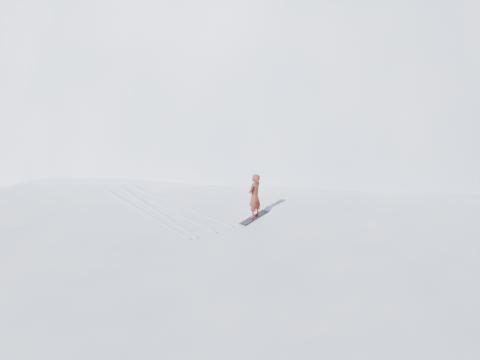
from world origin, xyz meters
The scene contains 8 objects.
ground centered at (0.00, 0.00, 0.00)m, with size 400.00×400.00×0.00m, color white.
near_ridge centered at (1.00, 3.00, 0.00)m, with size 36.00×28.00×4.80m, color white.
summit_peak centered at (22.00, 26.00, 0.00)m, with size 60.00×56.00×56.00m, color white.
peak_shoulder centered at (10.00, 20.00, 0.00)m, with size 28.00×24.00×18.00m, color white.
wind_bumps centered at (-0.56, 2.12, 0.00)m, with size 16.00×14.40×1.00m.
snowboard centered at (1.18, 2.04, 2.41)m, with size 1.45×0.27×0.02m, color black.
snowboarder centered at (1.18, 2.04, 3.22)m, with size 0.58×0.38×1.59m, color maroon.
board_tracks centered at (-1.40, 4.59, 2.42)m, with size 2.90×5.95×0.04m.
Camera 1 is at (-6.15, -9.58, 8.69)m, focal length 32.00 mm.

